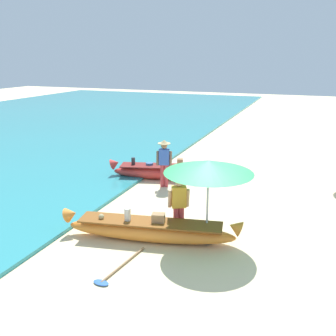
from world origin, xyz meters
TOP-DOWN VIEW (x-y plane):
  - ground_plane at (0.00, 0.00)m, footprint 80.00×80.00m
  - boat_orange_foreground at (-1.48, -0.38)m, footprint 4.60×1.42m
  - boat_red_midground at (-3.13, 4.43)m, footprint 3.92×1.63m
  - person_vendor_hatted at (-2.69, 3.63)m, footprint 0.58×0.44m
  - person_tourist_customer at (-0.90, 0.17)m, footprint 0.58×0.42m
  - patio_umbrella_large at (-0.12, 0.06)m, footprint 2.17×2.17m
  - paddle at (-1.57, -1.97)m, footprint 0.42×1.78m

SIDE VIEW (x-z plane):
  - ground_plane at x=0.00m, z-range 0.00..0.00m
  - paddle at x=-1.57m, z-range 0.00..0.06m
  - boat_orange_foreground at x=-1.48m, z-range -0.13..0.71m
  - boat_red_midground at x=-3.13m, z-range -0.11..0.71m
  - person_tourist_customer at x=-0.90m, z-range 0.10..1.68m
  - person_vendor_hatted at x=-2.69m, z-range 0.13..1.85m
  - patio_umbrella_large at x=-0.12m, z-range 0.90..3.04m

